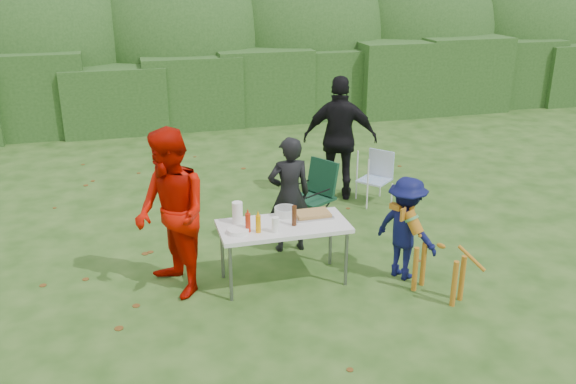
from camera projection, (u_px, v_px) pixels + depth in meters
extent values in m
plane|color=#1E4211|center=(278.00, 291.00, 7.06)|extent=(80.00, 80.00, 0.00)
cube|color=#23471C|center=(191.00, 89.00, 13.98)|extent=(22.00, 1.40, 1.70)
ellipsoid|color=#3D6628|center=(182.00, 47.00, 15.16)|extent=(20.00, 2.60, 3.20)
cube|color=silver|center=(283.00, 226.00, 7.03)|extent=(1.50, 0.70, 0.05)
cylinder|color=slate|center=(231.00, 273.00, 6.74)|extent=(0.04, 0.04, 0.69)
cylinder|color=slate|center=(346.00, 259.00, 7.08)|extent=(0.04, 0.04, 0.69)
cylinder|color=slate|center=(222.00, 252.00, 7.25)|extent=(0.04, 0.04, 0.69)
cylinder|color=slate|center=(330.00, 239.00, 7.58)|extent=(0.04, 0.04, 0.69)
imported|color=black|center=(289.00, 195.00, 7.83)|extent=(0.56, 0.37, 1.54)
imported|color=#B40C00|center=(171.00, 214.00, 6.74)|extent=(1.00, 1.13, 1.93)
imported|color=black|center=(340.00, 139.00, 9.54)|extent=(1.25, 0.87, 1.97)
imported|color=#0B0F3E|center=(406.00, 228.00, 7.19)|extent=(0.81, 0.94, 1.26)
cube|color=#B7B7BA|center=(313.00, 216.00, 7.24)|extent=(0.45, 0.30, 0.02)
cube|color=#AE8346|center=(313.00, 213.00, 7.23)|extent=(0.40, 0.26, 0.04)
cylinder|color=orange|center=(258.00, 224.00, 6.78)|extent=(0.06, 0.06, 0.20)
cylinder|color=#B2260F|center=(248.00, 223.00, 6.79)|extent=(0.06, 0.06, 0.22)
cylinder|color=#47230F|center=(294.00, 216.00, 6.95)|extent=(0.06, 0.06, 0.24)
cylinder|color=white|center=(237.00, 213.00, 7.01)|extent=(0.12, 0.12, 0.26)
cylinder|color=white|center=(275.00, 225.00, 6.79)|extent=(0.08, 0.08, 0.18)
cylinder|color=silver|center=(285.00, 211.00, 7.25)|extent=(0.26, 0.26, 0.10)
cylinder|color=white|center=(238.00, 231.00, 6.79)|extent=(0.24, 0.24, 0.05)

